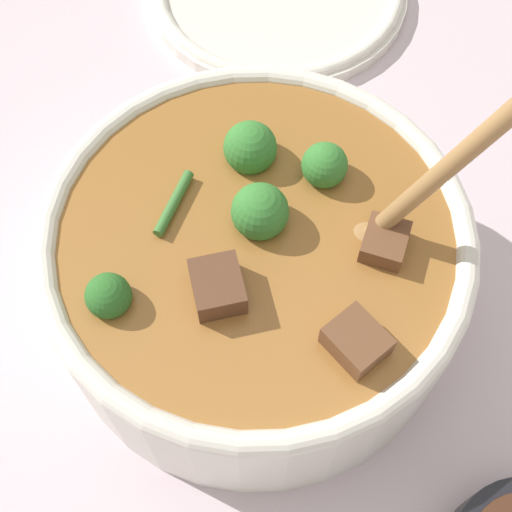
# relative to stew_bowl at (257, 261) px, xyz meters

# --- Properties ---
(ground_plane) EXTENTS (4.00, 4.00, 0.00)m
(ground_plane) POSITION_rel_stew_bowl_xyz_m (-0.00, -0.00, -0.06)
(ground_plane) COLOR silver
(stew_bowl) EXTENTS (0.32, 0.29, 0.31)m
(stew_bowl) POSITION_rel_stew_bowl_xyz_m (0.00, 0.00, 0.00)
(stew_bowl) COLOR white
(stew_bowl) RESTS_ON ground_plane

